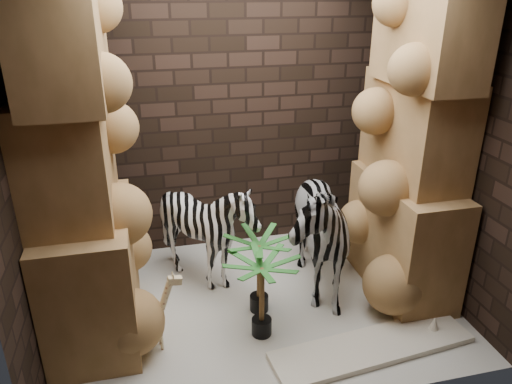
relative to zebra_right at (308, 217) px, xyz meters
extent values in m
plane|color=beige|center=(-0.53, -0.18, -0.76)|extent=(3.50, 3.50, 0.00)
plane|color=black|center=(-0.53, 1.07, 0.74)|extent=(3.50, 0.00, 3.50)
plane|color=black|center=(-0.53, -1.43, 0.74)|extent=(3.50, 0.00, 3.50)
plane|color=black|center=(-2.28, -0.18, 0.74)|extent=(0.00, 3.00, 3.00)
plane|color=black|center=(1.22, -0.18, 0.74)|extent=(0.00, 3.00, 3.00)
imported|color=white|center=(0.00, 0.00, 0.00)|extent=(0.79, 1.33, 1.52)
imported|color=white|center=(-0.91, 0.28, -0.24)|extent=(1.04, 1.24, 1.04)
cube|color=#EFE5CB|center=(0.24, -1.00, -0.73)|extent=(1.73, 0.60, 0.05)
camera|label=1|loc=(-1.41, -3.82, 2.00)|focal=34.16mm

